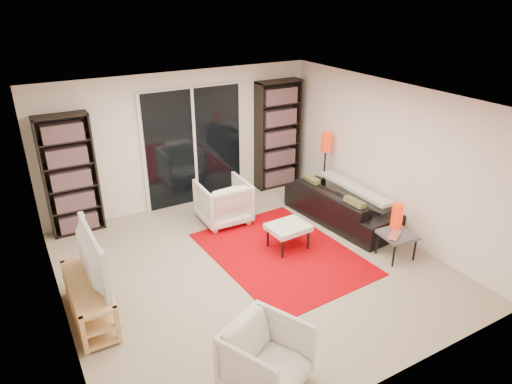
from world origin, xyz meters
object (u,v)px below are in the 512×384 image
(bookshelf_right, at_px, (278,135))
(tv_stand, at_px, (90,299))
(side_table, at_px, (397,236))
(armchair_back, at_px, (223,201))
(ottoman, at_px, (288,228))
(sofa, at_px, (341,205))
(armchair_front, at_px, (266,358))
(bookshelf_left, at_px, (70,176))
(floor_lamp, at_px, (326,149))

(bookshelf_right, distance_m, tv_stand, 4.81)
(bookshelf_right, xyz_separation_m, side_table, (0.07, -3.17, -0.69))
(bookshelf_right, xyz_separation_m, tv_stand, (-4.12, -2.34, -0.79))
(tv_stand, bearing_deg, armchair_back, 30.25)
(armchair_back, xyz_separation_m, ottoman, (0.46, -1.29, -0.02))
(bookshelf_right, height_order, armchair_back, bookshelf_right)
(bookshelf_right, relative_size, ottoman, 3.37)
(armchair_back, bearing_deg, side_table, 128.42)
(tv_stand, relative_size, sofa, 0.64)
(sofa, height_order, ottoman, sofa)
(armchair_front, relative_size, side_table, 1.44)
(tv_stand, distance_m, sofa, 4.26)
(bookshelf_left, height_order, armchair_front, bookshelf_left)
(ottoman, relative_size, floor_lamp, 0.48)
(bookshelf_right, xyz_separation_m, armchair_back, (-1.63, -0.89, -0.68))
(bookshelf_right, height_order, tv_stand, bookshelf_right)
(ottoman, bearing_deg, bookshelf_left, 140.94)
(bookshelf_left, xyz_separation_m, side_table, (3.92, -3.17, -0.62))
(bookshelf_right, relative_size, armchair_front, 2.80)
(armchair_front, height_order, ottoman, armchair_front)
(bookshelf_left, relative_size, side_table, 3.74)
(tv_stand, bearing_deg, floor_lamp, 16.51)
(armchair_front, bearing_deg, bookshelf_left, 78.78)
(tv_stand, height_order, floor_lamp, floor_lamp)
(bookshelf_right, relative_size, floor_lamp, 1.61)
(tv_stand, relative_size, side_table, 2.52)
(bookshelf_left, relative_size, ottoman, 3.13)
(ottoman, bearing_deg, sofa, 13.68)
(bookshelf_right, bearing_deg, ottoman, -118.29)
(bookshelf_left, xyz_separation_m, sofa, (3.96, -1.86, -0.67))
(sofa, distance_m, side_table, 1.31)
(bookshelf_left, distance_m, floor_lamp, 4.36)
(bookshelf_left, distance_m, side_table, 5.09)
(sofa, distance_m, floor_lamp, 1.14)
(bookshelf_right, distance_m, floor_lamp, 1.07)
(side_table, distance_m, floor_lamp, 2.29)
(bookshelf_right, relative_size, sofa, 1.02)
(tv_stand, height_order, sofa, sofa)
(armchair_back, distance_m, floor_lamp, 2.12)
(sofa, bearing_deg, ottoman, 97.74)
(bookshelf_left, height_order, tv_stand, bookshelf_left)
(sofa, bearing_deg, armchair_front, 123.61)
(tv_stand, distance_m, side_table, 4.28)
(bookshelf_left, bearing_deg, armchair_back, -21.78)
(bookshelf_left, height_order, bookshelf_right, bookshelf_right)
(armchair_back, bearing_deg, tv_stand, 31.93)
(sofa, height_order, floor_lamp, floor_lamp)
(bookshelf_left, height_order, ottoman, bookshelf_left)
(sofa, height_order, side_table, sofa)
(floor_lamp, bearing_deg, bookshelf_left, 166.76)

